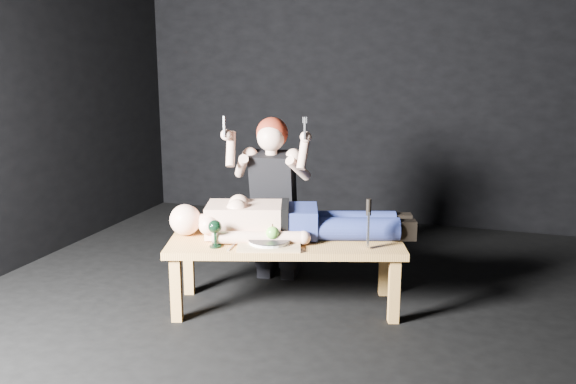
# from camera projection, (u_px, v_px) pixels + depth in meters

# --- Properties ---
(ground) EXTENTS (5.00, 5.00, 0.00)m
(ground) POSITION_uv_depth(u_px,v_px,m) (328.00, 327.00, 3.68)
(ground) COLOR black
(ground) RESTS_ON ground
(back_wall) EXTENTS (5.00, 0.00, 5.00)m
(back_wall) POSITION_uv_depth(u_px,v_px,m) (398.00, 64.00, 5.67)
(back_wall) COLOR black
(back_wall) RESTS_ON ground
(table) EXTENTS (1.56, 0.96, 0.45)m
(table) POSITION_uv_depth(u_px,v_px,m) (286.00, 274.00, 3.93)
(table) COLOR #C59046
(table) RESTS_ON ground
(lying_man) EXTENTS (1.49, 0.84, 0.26)m
(lying_man) POSITION_uv_depth(u_px,v_px,m) (293.00, 217.00, 3.94)
(lying_man) COLOR #D6AA8C
(lying_man) RESTS_ON table
(kneeling_woman) EXTENTS (0.72, 0.79, 1.22)m
(kneeling_woman) POSITION_uv_depth(u_px,v_px,m) (275.00, 197.00, 4.34)
(kneeling_woman) COLOR black
(kneeling_woman) RESTS_ON ground
(serving_tray) EXTENTS (0.44, 0.37, 0.02)m
(serving_tray) POSITION_uv_depth(u_px,v_px,m) (269.00, 244.00, 3.76)
(serving_tray) COLOR tan
(serving_tray) RESTS_ON table
(plate) EXTENTS (0.32, 0.32, 0.02)m
(plate) POSITION_uv_depth(u_px,v_px,m) (269.00, 241.00, 3.75)
(plate) COLOR white
(plate) RESTS_ON serving_tray
(apple) EXTENTS (0.08, 0.08, 0.08)m
(apple) POSITION_uv_depth(u_px,v_px,m) (273.00, 233.00, 3.75)
(apple) COLOR green
(apple) RESTS_ON plate
(goblet) EXTENTS (0.10, 0.10, 0.17)m
(goblet) POSITION_uv_depth(u_px,v_px,m) (215.00, 234.00, 3.72)
(goblet) COLOR black
(goblet) RESTS_ON table
(fork_flat) EXTENTS (0.03, 0.16, 0.01)m
(fork_flat) POSITION_uv_depth(u_px,v_px,m) (232.00, 247.00, 3.74)
(fork_flat) COLOR #B2B2B7
(fork_flat) RESTS_ON table
(knife_flat) EXTENTS (0.02, 0.16, 0.01)m
(knife_flat) POSITION_uv_depth(u_px,v_px,m) (297.00, 246.00, 3.75)
(knife_flat) COLOR #B2B2B7
(knife_flat) RESTS_ON table
(spoon_flat) EXTENTS (0.13, 0.11, 0.01)m
(spoon_flat) POSITION_uv_depth(u_px,v_px,m) (285.00, 245.00, 3.78)
(spoon_flat) COLOR #B2B2B7
(spoon_flat) RESTS_ON table
(carving_knife) EXTENTS (0.05, 0.05, 0.31)m
(carving_knife) POSITION_uv_depth(u_px,v_px,m) (368.00, 224.00, 3.68)
(carving_knife) COLOR #B2B2B7
(carving_knife) RESTS_ON table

